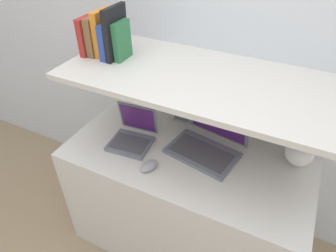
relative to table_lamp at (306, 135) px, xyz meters
name	(u,v)px	position (x,y,z in m)	size (l,w,h in m)	color
wall_back	(221,49)	(-0.53, 0.23, 0.25)	(6.00, 0.05, 2.40)	silver
desk	(186,199)	(-0.53, -0.18, -0.57)	(1.31, 0.68, 0.77)	silver
back_riser	(208,140)	(-0.53, 0.18, -0.37)	(1.31, 0.04, 1.17)	silver
shelf	(198,78)	(-0.53, -0.10, 0.23)	(1.31, 0.61, 0.03)	silver
table_lamp	(306,135)	(0.00, 0.00, 0.00)	(0.20, 0.20, 0.32)	white
laptop_large	(207,143)	(-0.45, -0.11, -0.14)	(0.41, 0.35, 0.23)	slate
laptop_small	(133,135)	(-0.85, -0.23, -0.14)	(0.24, 0.25, 0.20)	slate
computer_mouse	(149,166)	(-0.67, -0.37, -0.16)	(0.09, 0.12, 0.04)	#99999E
router_box	(184,112)	(-0.68, 0.09, -0.13)	(0.11, 0.07, 0.12)	gray
book_red	(90,34)	(-1.14, -0.10, 0.35)	(0.03, 0.18, 0.19)	#A82823
book_brown	(97,35)	(-1.10, -0.10, 0.35)	(0.04, 0.15, 0.20)	brown
book_orange	(103,33)	(-1.06, -0.10, 0.36)	(0.04, 0.14, 0.23)	orange
book_blue	(111,39)	(-1.02, -0.10, 0.34)	(0.04, 0.17, 0.18)	#284293
book_black	(116,33)	(-0.98, -0.10, 0.38)	(0.02, 0.18, 0.26)	black
book_green	(122,41)	(-0.95, -0.10, 0.34)	(0.04, 0.12, 0.19)	#2D7042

